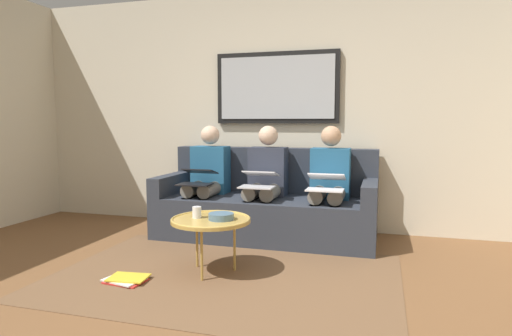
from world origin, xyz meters
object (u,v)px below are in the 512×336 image
object	(u,v)px
coffee_table	(211,221)
person_left	(329,181)
laptop_white	(326,182)
person_middle	(266,178)
person_right	(207,176)
bowl	(221,216)
laptop_black	(198,177)
couch	(267,206)
laptop_silver	(259,179)
cup	(197,212)
framed_mirror	(277,88)
magazine_stack	(126,279)

from	to	relation	value
coffee_table	person_left	size ratio (longest dim) A/B	0.54
laptop_white	person_middle	bearing A→B (deg)	-20.67
laptop_white	person_right	distance (m)	1.30
bowl	laptop_black	xyz separation A→B (m)	(0.59, -0.91, 0.18)
couch	laptop_silver	distance (m)	0.44
cup	framed_mirror	bearing A→B (deg)	-98.85
coffee_table	laptop_white	bearing A→B (deg)	-130.39
bowl	person_left	distance (m)	1.35
laptop_black	magazine_stack	world-z (taller)	laptop_black
coffee_table	person_left	xyz separation A→B (m)	(-0.77, -1.15, 0.19)
coffee_table	person_middle	size ratio (longest dim) A/B	0.54
couch	bowl	distance (m)	1.23
bowl	person_middle	size ratio (longest dim) A/B	0.17
person_left	person_right	xyz separation A→B (m)	(1.28, 0.00, 0.00)
coffee_table	cup	xyz separation A→B (m)	(0.12, -0.00, 0.06)
laptop_silver	person_right	world-z (taller)	person_right
framed_mirror	magazine_stack	world-z (taller)	framed_mirror
laptop_white	person_middle	world-z (taller)	person_middle
bowl	person_left	xyz separation A→B (m)	(-0.69, -1.15, 0.15)
coffee_table	cup	world-z (taller)	cup
person_middle	person_left	bearing A→B (deg)	180.00
person_left	laptop_black	size ratio (longest dim) A/B	3.15
cup	couch	bearing A→B (deg)	-101.61
person_left	couch	bearing A→B (deg)	-6.13
framed_mirror	laptop_black	distance (m)	1.32
bowl	coffee_table	bearing A→B (deg)	-0.34
bowl	laptop_silver	bearing A→B (deg)	-92.91
laptop_silver	coffee_table	bearing A→B (deg)	81.72
framed_mirror	person_middle	xyz separation A→B (m)	(0.00, 0.46, -0.94)
laptop_white	magazine_stack	xyz separation A→B (m)	(1.30, 1.27, -0.60)
couch	person_left	world-z (taller)	person_left
cup	person_left	world-z (taller)	person_left
magazine_stack	framed_mirror	bearing A→B (deg)	-108.57
couch	magazine_stack	distance (m)	1.74
laptop_white	laptop_black	distance (m)	1.28
couch	coffee_table	size ratio (longest dim) A/B	3.55
framed_mirror	person_left	size ratio (longest dim) A/B	1.20
magazine_stack	couch	bearing A→B (deg)	-112.70
cup	magazine_stack	world-z (taller)	cup
laptop_black	magazine_stack	xyz separation A→B (m)	(0.02, 1.27, -0.61)
couch	framed_mirror	size ratio (longest dim) A/B	1.61
laptop_white	bowl	bearing A→B (deg)	52.92
coffee_table	laptop_black	xyz separation A→B (m)	(0.51, -0.91, 0.21)
laptop_silver	person_right	size ratio (longest dim) A/B	0.31
person_left	laptop_white	distance (m)	0.24
laptop_silver	laptop_black	world-z (taller)	laptop_black
person_left	laptop_silver	bearing A→B (deg)	20.72
coffee_table	magazine_stack	distance (m)	0.76
framed_mirror	person_left	xyz separation A→B (m)	(-0.64, 0.46, -0.94)
person_middle	magazine_stack	world-z (taller)	person_middle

